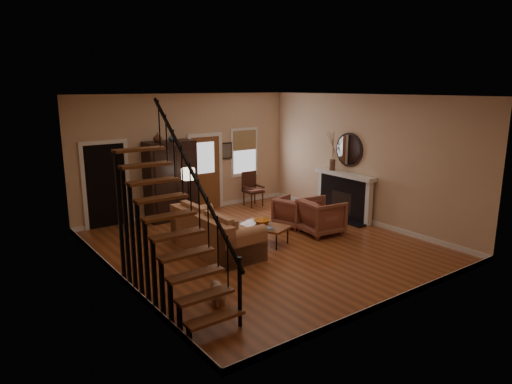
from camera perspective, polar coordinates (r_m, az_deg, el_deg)
room at (r=11.11m, az=-6.30°, el=2.72°), size 7.00×7.33×3.30m
staircase at (r=7.37m, az=-10.43°, el=-2.01°), size 0.94×2.80×3.20m
fireplace at (r=12.47m, az=11.06°, el=0.10°), size 0.33×1.95×2.30m
armoire at (r=12.28m, az=-10.63°, el=1.41°), size 1.30×0.60×2.10m
vase_a at (r=11.86m, az=-12.19°, el=6.68°), size 0.24×0.24×0.25m
vase_b at (r=12.03m, az=-10.43°, el=6.75°), size 0.20×0.20×0.21m
sofa at (r=9.91m, az=-5.01°, el=-4.92°), size 1.04×2.35×0.87m
coffee_table at (r=10.41m, az=1.01°, el=-5.28°), size 0.99×1.25×0.42m
bowl at (r=10.47m, az=0.74°, el=-3.70°), size 0.37×0.37×0.09m
books at (r=10.04m, az=1.50°, el=-4.57°), size 0.20×0.27×0.05m
armchair_left at (r=11.12m, az=8.15°, el=-3.05°), size 1.03×1.00×0.85m
armchair_right at (r=11.66m, az=4.64°, el=-2.47°), size 0.99×0.97×0.74m
floor_lamp at (r=11.67m, az=-8.39°, el=-0.66°), size 0.45×0.45×1.49m
side_chair at (r=13.49m, az=-0.35°, el=0.33°), size 0.54×0.54×1.02m
dog at (r=7.69m, az=-4.65°, el=-12.56°), size 0.39×0.52×0.33m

